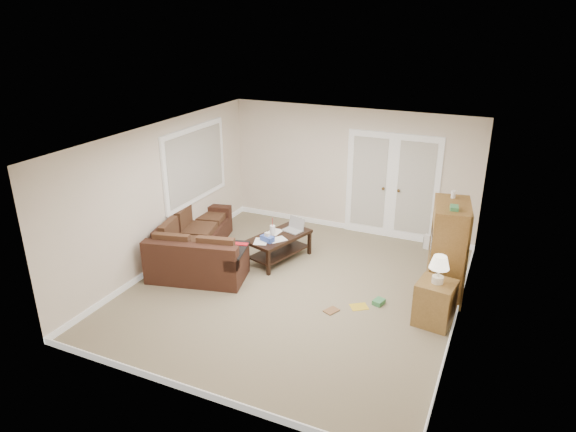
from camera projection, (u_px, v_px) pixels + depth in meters
The scene contains 17 objects.
floor at pixel (295, 289), 8.31m from camera, with size 5.50×5.50×0.00m, color gray.
ceiling at pixel (296, 137), 7.39m from camera, with size 5.00×5.50×0.02m, color white.
wall_left at pixel (162, 196), 8.81m from camera, with size 0.02×5.50×2.50m, color white.
wall_right at pixel (465, 246), 6.89m from camera, with size 0.02×5.50×2.50m, color white.
wall_back at pixel (351, 171), 10.18m from camera, with size 5.00×0.02×2.50m, color white.
wall_front at pixel (193, 305), 5.52m from camera, with size 5.00×0.02×2.50m, color white.
baseboards at pixel (295, 287), 8.29m from camera, with size 5.00×5.50×0.10m, color white, non-canonical shape.
french_doors at pixel (392, 187), 9.90m from camera, with size 1.80×0.05×2.13m.
window_left at pixel (195, 164), 9.53m from camera, with size 0.05×1.92×1.42m.
sectional_sofa at pixel (196, 247), 9.13m from camera, with size 2.14×2.55×0.75m.
coffee_table at pixel (280, 246), 9.22m from camera, with size 0.92×1.31×0.81m.
tv_armoire at pixel (447, 250), 7.91m from camera, with size 0.67×1.02×1.64m.
side_cabinet at pixel (435, 299), 7.28m from camera, with size 0.56×0.56×1.07m.
space_heater at pixel (427, 242), 9.70m from camera, with size 0.11×0.09×0.28m, color white.
floor_magazine at pixel (359, 307), 7.81m from camera, with size 0.26×0.21×0.01m, color gold.
floor_greenbox at pixel (379, 302), 7.88m from camera, with size 0.14×0.19×0.07m, color #3D8750.
floor_book at pixel (328, 308), 7.76m from camera, with size 0.16×0.22×0.02m, color brown.
Camera 1 is at (2.90, -6.68, 4.18)m, focal length 32.00 mm.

